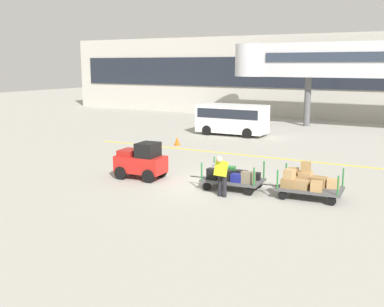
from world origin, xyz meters
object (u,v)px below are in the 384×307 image
(baggage_cart_lead, at_px, (232,177))
(safety_cone_far, at_px, (136,149))
(baggage_cart_middle, at_px, (307,183))
(baggage_tug, at_px, (141,161))
(shuttle_van, at_px, (232,117))
(safety_cone_near, at_px, (177,141))
(baggage_handler, at_px, (221,174))

(baggage_cart_lead, distance_m, safety_cone_far, 8.62)
(baggage_cart_middle, bearing_deg, baggage_tug, -174.93)
(shuttle_van, relative_size, safety_cone_far, 8.83)
(safety_cone_near, bearing_deg, shuttle_van, 79.12)
(baggage_cart_lead, height_order, baggage_handler, baggage_handler)
(baggage_cart_lead, relative_size, safety_cone_far, 5.54)
(baggage_handler, distance_m, shuttle_van, 15.49)
(baggage_cart_middle, xyz_separation_m, baggage_handler, (-2.77, -1.51, 0.31))
(baggage_tug, bearing_deg, baggage_handler, -11.82)
(safety_cone_near, relative_size, safety_cone_far, 1.00)
(baggage_handler, relative_size, safety_cone_far, 2.84)
(baggage_handler, xyz_separation_m, shuttle_van, (-6.13, 14.23, 0.37))
(baggage_tug, xyz_separation_m, safety_cone_far, (-3.50, 4.37, -0.48))
(baggage_cart_lead, bearing_deg, baggage_handler, -83.99)
(baggage_handler, bearing_deg, safety_cone_near, 129.66)
(baggage_cart_lead, distance_m, baggage_cart_middle, 2.92)
(baggage_cart_middle, xyz_separation_m, safety_cone_far, (-10.51, 3.75, -0.28))
(baggage_cart_lead, relative_size, shuttle_van, 0.63)
(baggage_cart_lead, bearing_deg, safety_cone_near, 133.45)
(baggage_tug, distance_m, safety_cone_near, 8.35)
(baggage_tug, distance_m, safety_cone_far, 5.62)
(baggage_tug, relative_size, baggage_cart_middle, 0.72)
(safety_cone_near, bearing_deg, baggage_cart_middle, -35.73)
(baggage_tug, bearing_deg, shuttle_van, 98.07)
(baggage_handler, bearing_deg, shuttle_van, 113.31)
(safety_cone_near, bearing_deg, baggage_handler, -50.34)
(baggage_tug, bearing_deg, safety_cone_far, 128.66)
(shuttle_van, bearing_deg, safety_cone_near, -100.88)
(baggage_handler, bearing_deg, baggage_cart_lead, 96.01)
(baggage_tug, relative_size, shuttle_van, 0.45)
(baggage_cart_lead, xyz_separation_m, baggage_handler, (0.13, -1.22, 0.36))
(baggage_tug, bearing_deg, safety_cone_near, 110.78)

